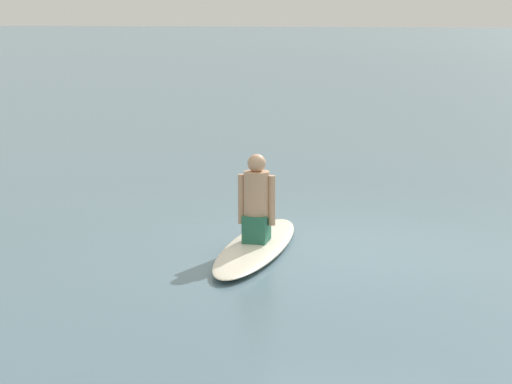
{
  "coord_description": "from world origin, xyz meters",
  "views": [
    {
      "loc": [
        10.26,
        1.91,
        2.71
      ],
      "look_at": [
        0.16,
        -1.08,
        0.65
      ],
      "focal_mm": 63.6,
      "sensor_mm": 36.0,
      "label": 1
    }
  ],
  "objects": [
    {
      "name": "surfboard",
      "position": [
        0.42,
        -1.0,
        0.06
      ],
      "size": [
        2.92,
        0.81,
        0.12
      ],
      "primitive_type": "ellipsoid",
      "rotation": [
        0.0,
        0.0,
        -3.09
      ],
      "color": "silver",
      "rests_on": "ground"
    },
    {
      "name": "person_paddler",
      "position": [
        0.42,
        -1.0,
        0.59
      ],
      "size": [
        0.35,
        0.45,
        1.03
      ],
      "rotation": [
        0.0,
        0.0,
        -3.09
      ],
      "color": "#26664C",
      "rests_on": "surfboard"
    },
    {
      "name": "ground_plane",
      "position": [
        0.0,
        0.0,
        0.0
      ],
      "size": [
        400.0,
        400.0,
        0.0
      ],
      "primitive_type": "plane",
      "color": "slate"
    }
  ]
}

